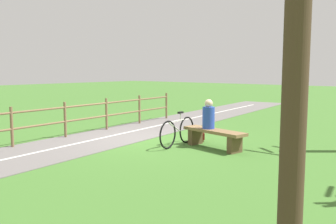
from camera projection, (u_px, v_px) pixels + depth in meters
ground_plane at (149, 139)px, 11.21m from camera, size 80.00×80.00×0.00m
paved_path at (7, 159)px, 8.67m from camera, size 6.20×36.08×0.02m
path_centre_line at (7, 159)px, 8.67m from camera, size 3.32×31.85×0.00m
bench at (214, 135)px, 9.87m from camera, size 1.95×0.82×0.51m
person_seated at (209, 116)px, 9.97m from camera, size 0.38×0.38×0.80m
bicycle at (178, 131)px, 10.20m from camera, size 0.22×1.74×0.94m
backpack at (199, 134)px, 10.85m from camera, size 0.38×0.38×0.43m
fence_roadside at (40, 120)px, 10.67m from camera, size 0.93×12.56×1.11m
tree_far_right at (294, 54)px, 3.72m from camera, size 1.22×1.38×4.83m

